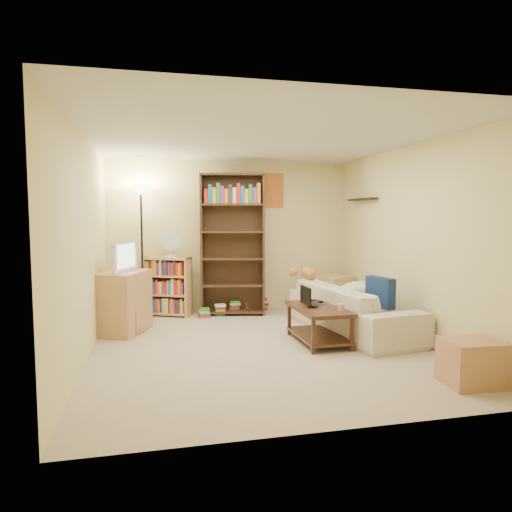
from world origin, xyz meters
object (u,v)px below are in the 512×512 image
object	(u,v)px
sofa	(352,309)
side_table	(333,294)
desk_fan	(171,243)
end_cabinet	(472,362)
short_bookshelf	(168,286)
coffee_table	(319,319)
mug	(341,307)
laptop	(316,304)
television	(120,257)
tabby_cat	(305,272)
floor_lamp	(141,212)
tv_stand	(122,302)
tall_bookshelf	(233,241)

from	to	relation	value
sofa	side_table	size ratio (longest dim) A/B	3.83
desk_fan	end_cabinet	size ratio (longest dim) A/B	0.87
desk_fan	short_bookshelf	bearing A→B (deg)	138.94
coffee_table	mug	world-z (taller)	mug
sofa	laptop	bearing A→B (deg)	108.24
end_cabinet	side_table	bearing A→B (deg)	90.32
mug	end_cabinet	distance (m)	1.60
television	end_cabinet	distance (m)	4.41
mug	television	size ratio (longest dim) A/B	0.15
tabby_cat	laptop	size ratio (longest dim) A/B	1.28
floor_lamp	coffee_table	bearing A→B (deg)	-41.46
tabby_cat	laptop	bearing A→B (deg)	-101.50
television	short_bookshelf	size ratio (longest dim) A/B	0.71
end_cabinet	mug	bearing A→B (deg)	117.66
sofa	desk_fan	size ratio (longest dim) A/B	5.21
mug	desk_fan	bearing A→B (deg)	130.21
floor_lamp	sofa	bearing A→B (deg)	-28.39
tabby_cat	side_table	size ratio (longest dim) A/B	0.85
mug	floor_lamp	xyz separation A→B (m)	(-2.36, 2.22, 1.15)
tv_stand	tall_bookshelf	size ratio (longest dim) A/B	0.37
coffee_table	mug	bearing A→B (deg)	-59.69
laptop	short_bookshelf	world-z (taller)	short_bookshelf
coffee_table	short_bookshelf	size ratio (longest dim) A/B	1.10
coffee_table	desk_fan	bearing A→B (deg)	130.20
mug	laptop	bearing A→B (deg)	113.78
floor_lamp	tall_bookshelf	bearing A→B (deg)	-2.45
sofa	side_table	distance (m)	1.31
tabby_cat	coffee_table	world-z (taller)	tabby_cat
coffee_table	laptop	world-z (taller)	laptop
mug	desk_fan	size ratio (longest dim) A/B	0.22
end_cabinet	sofa	bearing A→B (deg)	97.37
tall_bookshelf	side_table	xyz separation A→B (m)	(1.65, -0.17, -0.89)
coffee_table	side_table	bearing A→B (deg)	61.28
tv_stand	side_table	size ratio (longest dim) A/B	1.38
floor_lamp	end_cabinet	xyz separation A→B (m)	(3.09, -3.61, -1.43)
tabby_cat	laptop	world-z (taller)	tabby_cat
television	side_table	xyz separation A→B (m)	(3.33, 0.63, -0.73)
sofa	floor_lamp	size ratio (longest dim) A/B	1.12
short_bookshelf	desk_fan	world-z (taller)	desk_fan
desk_fan	end_cabinet	bearing A→B (deg)	-54.12
sofa	floor_lamp	distance (m)	3.46
sofa	coffee_table	size ratio (longest dim) A/B	2.25
desk_fan	floor_lamp	xyz separation A→B (m)	(-0.44, -0.06, 0.48)
tabby_cat	end_cabinet	world-z (taller)	tabby_cat
sofa	tabby_cat	bearing A→B (deg)	18.61
laptop	desk_fan	distance (m)	2.67
tabby_cat	television	xyz separation A→B (m)	(-2.68, -0.15, 0.30)
sofa	end_cabinet	size ratio (longest dim) A/B	4.52
sofa	tv_stand	xyz separation A→B (m)	(-3.08, 0.66, 0.09)
tabby_cat	floor_lamp	world-z (taller)	floor_lamp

